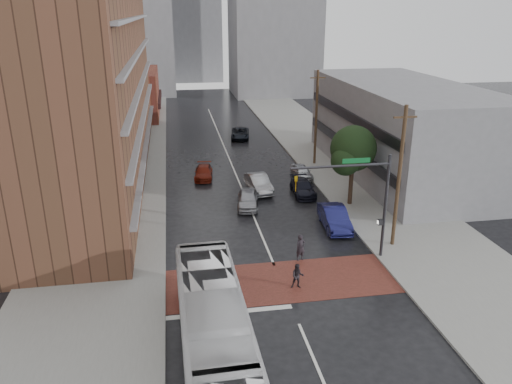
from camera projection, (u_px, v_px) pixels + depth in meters
ground at (283, 286)px, 30.18m from camera, size 160.00×160.00×0.00m
crosswalk at (281, 281)px, 30.64m from camera, size 14.00×5.00×0.02m
sidewalk_west at (122, 171)px, 51.50m from camera, size 9.00×90.00×0.15m
sidewalk_east at (335, 160)px, 55.10m from camera, size 9.00×90.00×0.15m
apartment_block at (78, 30)px, 45.39m from camera, size 10.00×44.00×28.00m
storefront_west at (132, 94)px, 77.09m from camera, size 8.00×16.00×7.00m
building_east at (402, 129)px, 49.73m from camera, size 11.00×26.00×9.00m
distant_tower_west at (124, 8)px, 94.69m from camera, size 18.00×16.00×32.00m
distant_tower_center at (194, 27)px, 114.00m from camera, size 12.00×10.00×24.00m
street_tree at (353, 151)px, 41.03m from camera, size 4.20×4.10×6.90m
signal_mast at (365, 193)px, 31.79m from camera, size 6.50×0.30×7.20m
utility_pole_near at (399, 177)px, 33.50m from camera, size 1.60×0.26×10.00m
utility_pole_far at (316, 117)px, 52.01m from camera, size 1.60×0.26×10.00m
transit_bus at (213, 326)px, 23.35m from camera, size 3.20×12.79×3.55m
pedestrian_a at (301, 248)px, 32.94m from camera, size 0.76×0.60×1.84m
pedestrian_b at (298, 276)px, 29.69m from camera, size 0.85×0.71×1.56m
car_travel_a at (248, 199)px, 41.92m from camera, size 2.35×4.45×1.44m
car_travel_b at (259, 183)px, 45.60m from camera, size 2.17×4.87×1.55m
car_travel_c at (204, 172)px, 49.20m from camera, size 2.14×4.32×1.21m
suv_travel at (240, 133)px, 64.45m from camera, size 2.97×5.14×1.35m
car_parked_near at (335, 218)px, 37.94m from camera, size 2.06×5.03×1.62m
car_parked_mid at (303, 188)px, 44.80m from camera, size 2.02×4.57×1.31m
car_parked_far at (302, 172)px, 49.28m from camera, size 1.78×3.88×1.29m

